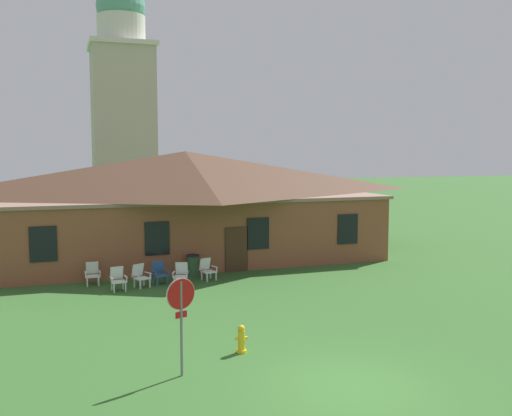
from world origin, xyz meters
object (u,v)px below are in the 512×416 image
object	(u,v)px
lawn_chair_left_end	(140,275)
trash_bin	(193,265)
stop_sign	(181,307)
lawn_chair_right_end	(181,273)
lawn_chair_middle	(159,272)
lawn_chair_near_door	(118,278)
fire_hydrant	(241,339)
lawn_chair_by_porch	(92,273)
lawn_chair_far_side	(207,269)

from	to	relation	value
lawn_chair_left_end	trash_bin	distance (m)	2.87
stop_sign	lawn_chair_right_end	bearing A→B (deg)	78.49
lawn_chair_middle	trash_bin	xyz separation A→B (m)	(1.68, 0.98, -0.00)
lawn_chair_near_door	lawn_chair_right_end	distance (m)	2.61
trash_bin	lawn_chair_near_door	bearing A→B (deg)	-154.60
lawn_chair_left_end	fire_hydrant	distance (m)	8.94
lawn_chair_right_end	fire_hydrant	size ratio (longest dim) A/B	1.21
lawn_chair_middle	fire_hydrant	distance (m)	9.19
lawn_chair_by_porch	lawn_chair_left_end	bearing A→B (deg)	-30.33
lawn_chair_middle	lawn_chair_right_end	bearing A→B (deg)	-35.86
lawn_chair_middle	lawn_chair_right_end	xyz separation A→B (m)	(0.82, -0.59, 0.00)
lawn_chair_by_porch	lawn_chair_left_end	size ratio (longest dim) A/B	1.00
lawn_chair_near_door	lawn_chair_right_end	bearing A→B (deg)	1.80
lawn_chair_left_end	lawn_chair_far_side	size ratio (longest dim) A/B	1.00
fire_hydrant	lawn_chair_near_door	bearing A→B (deg)	106.77
lawn_chair_right_end	lawn_chair_far_side	world-z (taller)	same
lawn_chair_right_end	fire_hydrant	bearing A→B (deg)	-90.37
lawn_chair_near_door	stop_sign	bearing A→B (deg)	-86.13
lawn_chair_by_porch	lawn_chair_near_door	world-z (taller)	same
lawn_chair_middle	lawn_chair_right_end	size ratio (longest dim) A/B	1.00
lawn_chair_right_end	lawn_chair_far_side	xyz separation A→B (m)	(1.28, 0.59, 0.00)
trash_bin	lawn_chair_left_end	bearing A→B (deg)	-152.06
fire_hydrant	trash_bin	world-z (taller)	trash_bin
stop_sign	lawn_chair_by_porch	xyz separation A→B (m)	(-1.56, 10.97, -1.26)
fire_hydrant	lawn_chair_right_end	bearing A→B (deg)	89.63
lawn_chair_by_porch	trash_bin	size ratio (longest dim) A/B	0.98
lawn_chair_middle	trash_bin	world-z (taller)	trash_bin
lawn_chair_right_end	lawn_chair_left_end	bearing A→B (deg)	172.32
fire_hydrant	lawn_chair_middle	bearing A→B (deg)	94.74
lawn_chair_far_side	lawn_chair_middle	bearing A→B (deg)	-180.00
lawn_chair_right_end	lawn_chair_far_side	distance (m)	1.41
lawn_chair_near_door	lawn_chair_left_end	bearing A→B (deg)	18.03
stop_sign	fire_hydrant	world-z (taller)	stop_sign
lawn_chair_by_porch	stop_sign	bearing A→B (deg)	-81.90
lawn_chair_by_porch	lawn_chair_middle	world-z (taller)	same
lawn_chair_left_end	lawn_chair_middle	xyz separation A→B (m)	(0.85, 0.36, 0.00)
lawn_chair_left_end	lawn_chair_far_side	world-z (taller)	same
lawn_chair_left_end	lawn_chair_by_porch	bearing A→B (deg)	149.67
lawn_chair_middle	lawn_chair_left_end	bearing A→B (deg)	-156.87
lawn_chair_left_end	fire_hydrant	bearing A→B (deg)	-79.61
stop_sign	lawn_chair_far_side	bearing A→B (deg)	72.40
lawn_chair_left_end	fire_hydrant	size ratio (longest dim) A/B	1.21
stop_sign	lawn_chair_by_porch	bearing A→B (deg)	98.10
stop_sign	lawn_chair_left_end	bearing A→B (deg)	88.28
lawn_chair_middle	fire_hydrant	size ratio (longest dim) A/B	1.21
stop_sign	trash_bin	size ratio (longest dim) A/B	2.54
fire_hydrant	lawn_chair_left_end	bearing A→B (deg)	100.39
lawn_chair_middle	lawn_chair_near_door	bearing A→B (deg)	-159.51
lawn_chair_far_side	trash_bin	size ratio (longest dim) A/B	0.98
lawn_chair_middle	stop_sign	bearing A→B (deg)	-96.40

